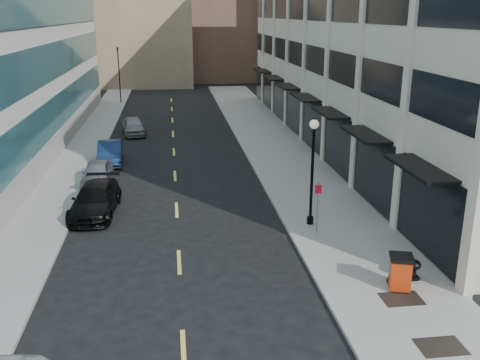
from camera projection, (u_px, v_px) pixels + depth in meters
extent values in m
cube|color=gray|center=(294.00, 170.00, 33.86)|extent=(5.00, 80.00, 0.15)
cube|color=gray|center=(66.00, 179.00, 32.14)|extent=(3.00, 80.00, 0.15)
cube|color=beige|center=(403.00, 21.00, 38.97)|extent=(14.00, 46.00, 18.00)
cube|color=black|center=(306.00, 119.00, 40.22)|extent=(0.18, 46.00, 3.60)
cube|color=black|center=(309.00, 57.00, 38.87)|extent=(0.12, 46.00, 1.80)
cube|color=black|center=(311.00, 7.00, 37.82)|extent=(0.12, 46.00, 1.80)
cube|color=beige|center=(414.00, 29.00, 22.03)|extent=(0.35, 0.60, 18.00)
cube|color=beige|center=(364.00, 25.00, 27.71)|extent=(0.35, 0.60, 18.00)
cube|color=beige|center=(330.00, 23.00, 33.38)|extent=(0.35, 0.60, 18.00)
cube|color=beige|center=(306.00, 21.00, 39.06)|extent=(0.35, 0.60, 18.00)
cube|color=beige|center=(289.00, 20.00, 44.73)|extent=(0.35, 0.60, 18.00)
cube|color=beige|center=(275.00, 19.00, 50.41)|extent=(0.35, 0.60, 18.00)
cube|color=beige|center=(264.00, 19.00, 56.08)|extent=(0.35, 0.60, 18.00)
cube|color=black|center=(419.00, 168.00, 20.65)|extent=(1.30, 4.00, 0.12)
cube|color=black|center=(365.00, 134.00, 26.32)|extent=(1.30, 4.00, 0.12)
cube|color=black|center=(330.00, 113.00, 32.00)|extent=(1.30, 4.00, 0.12)
cube|color=black|center=(305.00, 97.00, 37.67)|extent=(1.30, 4.00, 0.12)
cube|color=black|center=(287.00, 86.00, 43.35)|extent=(1.30, 4.00, 0.12)
cube|color=black|center=(273.00, 78.00, 49.02)|extent=(1.30, 4.00, 0.12)
cube|color=black|center=(262.00, 71.00, 54.70)|extent=(1.30, 4.00, 0.12)
cube|color=gray|center=(62.00, 140.00, 38.33)|extent=(0.20, 46.00, 1.80)
cube|color=#2D6269|center=(59.00, 111.00, 37.70)|extent=(0.14, 45.60, 2.40)
cube|color=#2D6269|center=(53.00, 60.00, 36.65)|extent=(0.14, 45.60, 2.40)
cube|color=#2D6269|center=(48.00, 7.00, 35.60)|extent=(0.14, 45.60, 2.40)
cube|color=#9C8166|center=(76.00, 3.00, 82.79)|extent=(12.00, 14.00, 22.00)
cube|color=beige|center=(296.00, 10.00, 75.69)|extent=(10.00, 14.00, 20.00)
cube|color=black|center=(441.00, 347.00, 15.88)|extent=(1.40, 1.00, 0.01)
cube|color=black|center=(402.00, 299.00, 18.53)|extent=(1.40, 1.00, 0.01)
cube|color=#D8CC4C|center=(183.00, 351.00, 15.93)|extent=(0.15, 2.20, 0.01)
cube|color=#D8CC4C|center=(179.00, 262.00, 21.61)|extent=(0.15, 2.20, 0.01)
cube|color=#D8CC4C|center=(177.00, 210.00, 27.28)|extent=(0.15, 2.20, 0.01)
cube|color=#D8CC4C|center=(175.00, 176.00, 32.96)|extent=(0.15, 2.20, 0.01)
cube|color=#D8CC4C|center=(174.00, 152.00, 38.63)|extent=(0.15, 2.20, 0.01)
cube|color=#D8CC4C|center=(173.00, 134.00, 44.31)|extent=(0.15, 2.20, 0.01)
cube|color=#D8CC4C|center=(172.00, 120.00, 49.98)|extent=(0.15, 2.20, 0.01)
cube|color=#D8CC4C|center=(172.00, 109.00, 55.66)|extent=(0.15, 2.20, 0.01)
cube|color=#D8CC4C|center=(171.00, 100.00, 61.33)|extent=(0.15, 2.20, 0.01)
cylinder|color=black|center=(119.00, 76.00, 57.86)|extent=(0.12, 0.12, 6.00)
imported|color=black|center=(117.00, 48.00, 56.97)|extent=(0.66, 0.66, 1.98)
imported|color=black|center=(95.00, 200.00, 26.57)|extent=(2.39, 5.18, 1.47)
imported|color=gray|center=(97.00, 173.00, 31.16)|extent=(1.68, 4.07, 1.38)
imported|color=#14284D|center=(110.00, 153.00, 35.51)|extent=(1.80, 4.48, 1.45)
imported|color=gray|center=(133.00, 126.00, 43.90)|extent=(2.26, 4.41, 1.44)
cube|color=#B42C0C|center=(400.00, 273.00, 19.02)|extent=(0.88, 0.88, 1.14)
cube|color=black|center=(402.00, 258.00, 18.84)|extent=(1.00, 1.00, 0.14)
cylinder|color=black|center=(389.00, 281.00, 19.50)|extent=(0.07, 0.25, 0.25)
cylinder|color=black|center=(401.00, 280.00, 19.56)|extent=(0.07, 0.25, 0.25)
cylinder|color=black|center=(310.00, 220.00, 25.08)|extent=(0.31, 0.31, 0.35)
cylinder|color=black|center=(312.00, 175.00, 24.41)|extent=(0.13, 0.13, 4.41)
sphere|color=silver|center=(314.00, 124.00, 23.71)|extent=(0.42, 0.42, 0.42)
cone|color=black|center=(314.00, 119.00, 23.64)|extent=(0.12, 0.12, 0.17)
cylinder|color=slate|center=(317.00, 207.00, 23.73)|extent=(0.04, 0.04, 2.42)
cube|color=red|center=(318.00, 189.00, 23.45)|extent=(0.28, 0.06, 0.38)
cube|color=black|center=(412.00, 277.00, 19.92)|extent=(0.43, 0.43, 0.12)
cylinder|color=black|center=(413.00, 271.00, 19.85)|extent=(0.26, 0.26, 0.40)
ellipsoid|color=black|center=(413.00, 265.00, 19.77)|extent=(0.56, 0.56, 0.39)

